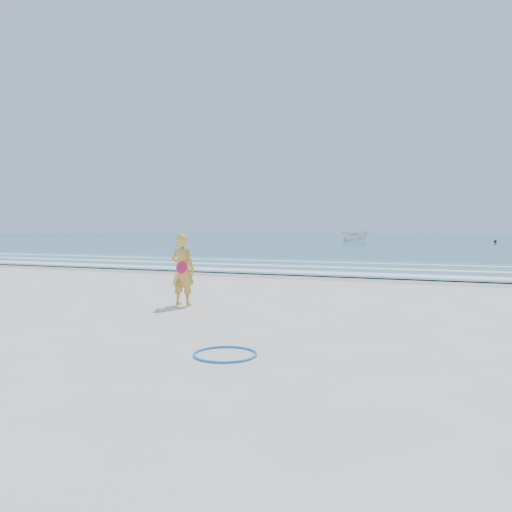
% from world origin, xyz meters
% --- Properties ---
extents(ground, '(400.00, 400.00, 0.00)m').
position_xyz_m(ground, '(0.00, 0.00, 0.00)').
color(ground, silver).
rests_on(ground, ground).
extents(wet_sand, '(400.00, 2.40, 0.00)m').
position_xyz_m(wet_sand, '(0.00, 9.00, 0.00)').
color(wet_sand, '#B2A893').
rests_on(wet_sand, ground).
extents(ocean, '(400.00, 190.00, 0.04)m').
position_xyz_m(ocean, '(0.00, 105.00, 0.02)').
color(ocean, '#19727F').
rests_on(ocean, ground).
extents(shallow, '(400.00, 10.00, 0.01)m').
position_xyz_m(shallow, '(0.00, 14.00, 0.04)').
color(shallow, '#59B7AD').
rests_on(shallow, ocean).
extents(foam_near, '(400.00, 1.40, 0.01)m').
position_xyz_m(foam_near, '(0.00, 10.30, 0.05)').
color(foam_near, white).
rests_on(foam_near, shallow).
extents(foam_mid, '(400.00, 0.90, 0.01)m').
position_xyz_m(foam_mid, '(0.00, 13.20, 0.05)').
color(foam_mid, white).
rests_on(foam_mid, shallow).
extents(foam_far, '(400.00, 0.60, 0.01)m').
position_xyz_m(foam_far, '(0.00, 16.50, 0.05)').
color(foam_far, white).
rests_on(foam_far, shallow).
extents(hoop, '(0.89, 0.89, 0.03)m').
position_xyz_m(hoop, '(2.73, -2.45, 0.02)').
color(hoop, '#0D8BEE').
rests_on(hoop, ground).
extents(boat, '(4.20, 2.73, 1.52)m').
position_xyz_m(boat, '(-9.98, 68.10, 0.80)').
color(boat, silver).
rests_on(boat, ocean).
extents(buoy, '(0.37, 0.37, 0.37)m').
position_xyz_m(buoy, '(9.32, 63.51, 0.23)').
color(buoy, black).
rests_on(buoy, ocean).
extents(woman, '(0.61, 0.43, 1.62)m').
position_xyz_m(woman, '(-0.15, 1.22, 0.81)').
color(woman, gold).
rests_on(woman, ground).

